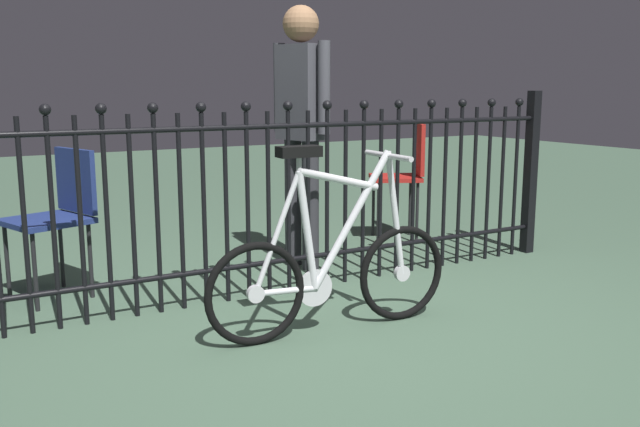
% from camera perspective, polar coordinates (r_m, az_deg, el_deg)
% --- Properties ---
extents(ground_plane, '(20.00, 20.00, 0.00)m').
position_cam_1_polar(ground_plane, '(3.42, 2.45, -9.63)').
color(ground_plane, '#445F4A').
extents(iron_fence, '(4.03, 0.07, 1.14)m').
position_cam_1_polar(iron_fence, '(3.89, -3.85, 1.61)').
color(iron_fence, black).
rests_on(iron_fence, ground).
extents(bicycle, '(1.28, 0.40, 0.91)m').
position_cam_1_polar(bicycle, '(3.32, 1.01, -4.44)').
color(bicycle, black).
rests_on(bicycle, ground).
extents(chair_navy, '(0.51, 0.51, 0.83)m').
position_cam_1_polar(chair_navy, '(4.12, -20.74, 0.44)').
color(chair_navy, black).
rests_on(chair_navy, ground).
extents(chair_red, '(0.50, 0.50, 0.90)m').
position_cam_1_polar(chair_red, '(5.35, 7.06, 3.68)').
color(chair_red, black).
rests_on(chair_red, ground).
extents(person_visitor, '(0.26, 0.46, 1.67)m').
position_cam_1_polar(person_visitor, '(4.44, -1.56, 8.22)').
color(person_visitor, '#2D2D33').
rests_on(person_visitor, ground).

